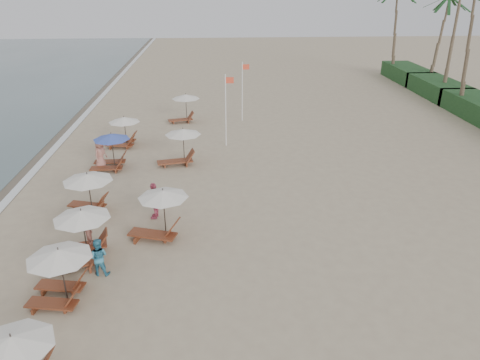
{
  "coord_description": "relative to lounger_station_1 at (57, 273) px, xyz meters",
  "views": [
    {
      "loc": [
        -0.33,
        -13.34,
        10.61
      ],
      "look_at": [
        1.0,
        7.43,
        1.3
      ],
      "focal_mm": 33.65,
      "sensor_mm": 36.0,
      "label": 1
    }
  ],
  "objects": [
    {
      "name": "lounger_station_1",
      "position": [
        0.0,
        0.0,
        0.0
      ],
      "size": [
        2.5,
        2.28,
        2.13
      ],
      "color": "brown",
      "rests_on": "ground"
    },
    {
      "name": "flag_pole_far",
      "position": [
        8.09,
        22.14,
        1.46
      ],
      "size": [
        0.6,
        0.08,
        4.74
      ],
      "color": "silver",
      "rests_on": "ground"
    },
    {
      "name": "inland_station_0",
      "position": [
        3.1,
        4.14,
        0.13
      ],
      "size": [
        2.87,
        2.25,
        2.22
      ],
      "color": "brown",
      "rests_on": "ground"
    },
    {
      "name": "inland_station_2",
      "position": [
        3.32,
        22.06,
        0.22
      ],
      "size": [
        2.71,
        2.24,
        2.22
      ],
      "color": "brown",
      "rests_on": "ground"
    },
    {
      "name": "lounger_station_3",
      "position": [
        -0.61,
        6.51,
        0.0
      ],
      "size": [
        2.64,
        2.38,
        2.17
      ],
      "color": "brown",
      "rests_on": "ground"
    },
    {
      "name": "beachgoer_mid_b",
      "position": [
        0.33,
        3.3,
        -0.35
      ],
      "size": [
        0.87,
        1.18,
        1.62
      ],
      "primitive_type": "imported",
      "rotation": [
        0.0,
        0.0,
        1.86
      ],
      "color": "brown",
      "rests_on": "ground"
    },
    {
      "name": "lounger_station_5",
      "position": [
        -0.62,
        16.56,
        -0.12
      ],
      "size": [
        2.48,
        2.13,
        2.06
      ],
      "color": "brown",
      "rests_on": "ground"
    },
    {
      "name": "inland_station_1",
      "position": [
        3.5,
        12.86,
        0.11
      ],
      "size": [
        2.9,
        2.24,
        2.22
      ],
      "color": "brown",
      "rests_on": "ground"
    },
    {
      "name": "foam_line",
      "position": [
        -5.27,
        9.86,
        -1.15
      ],
      "size": [
        0.5,
        140.0,
        0.02
      ],
      "primitive_type": "cube",
      "color": "white",
      "rests_on": "ground"
    },
    {
      "name": "lounger_station_4",
      "position": [
        -0.66,
        12.44,
        -0.05
      ],
      "size": [
        2.5,
        2.18,
        2.23
      ],
      "color": "brown",
      "rests_on": "ground"
    },
    {
      "name": "beachgoer_mid_a",
      "position": [
        1.06,
        1.5,
        -0.37
      ],
      "size": [
        0.81,
        0.66,
        1.58
      ],
      "primitive_type": "imported",
      "rotation": [
        0.0,
        0.0,
        3.05
      ],
      "color": "teal",
      "rests_on": "ground"
    },
    {
      "name": "beachgoer_far_b",
      "position": [
        -1.23,
        12.47,
        -0.22
      ],
      "size": [
        0.93,
        1.08,
        1.87
      ],
      "primitive_type": "imported",
      "rotation": [
        0.0,
        0.0,
        1.12
      ],
      "color": "#B06F60",
      "rests_on": "ground"
    },
    {
      "name": "flag_pole_near",
      "position": [
        6.56,
        16.17,
        1.56
      ],
      "size": [
        0.6,
        0.08,
        4.94
      ],
      "color": "silver",
      "rests_on": "ground"
    },
    {
      "name": "ground",
      "position": [
        5.93,
        -0.14,
        -1.16
      ],
      "size": [
        160.0,
        160.0,
        0.0
      ],
      "primitive_type": "plane",
      "color": "tan",
      "rests_on": "ground"
    },
    {
      "name": "lounger_station_2",
      "position": [
        0.07,
        2.49,
        -0.08
      ],
      "size": [
        2.77,
        2.46,
        2.32
      ],
      "color": "brown",
      "rests_on": "ground"
    },
    {
      "name": "beachgoer_far_a",
      "position": [
        2.74,
        6.0,
        -0.24
      ],
      "size": [
        0.62,
        1.14,
        1.84
      ],
      "primitive_type": "imported",
      "rotation": [
        0.0,
        0.0,
        4.55
      ],
      "color": "#CF5371",
      "rests_on": "ground"
    }
  ]
}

